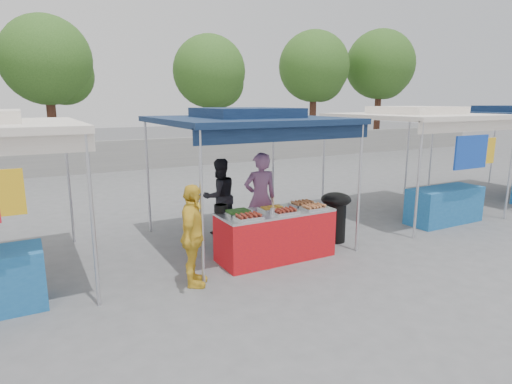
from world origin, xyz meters
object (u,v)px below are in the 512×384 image
vendor_woman (260,198)px  helper_man (220,196)px  customer_person (193,236)px  cooking_pot (221,208)px  vendor_table (275,235)px  wok_burner (336,212)px

vendor_woman → helper_man: (-0.42, 0.96, -0.10)m
vendor_woman → customer_person: 2.20m
cooking_pot → vendor_woman: vendor_woman is taller
cooking_pot → customer_person: (-0.79, -0.76, -0.15)m
vendor_table → customer_person: size_ratio=1.31×
helper_man → vendor_table: bearing=91.7°
cooking_pot → helper_man: size_ratio=0.15×
customer_person → vendor_woman: bearing=-26.5°
vendor_woman → customer_person: size_ratio=1.15×
wok_burner → customer_person: (-3.15, -0.62, 0.19)m
helper_man → customer_person: (-1.40, -2.20, -0.01)m
vendor_table → customer_person: (-1.65, -0.40, 0.34)m
cooking_pot → wok_burner: 2.39m
vendor_woman → helper_man: bearing=-56.9°
cooking_pot → wok_burner: (2.36, -0.13, -0.34)m
vendor_table → customer_person: bearing=-166.5°
customer_person → helper_man: bearing=-3.2°
vendor_woman → helper_man: 1.05m
customer_person → vendor_table: bearing=-47.3°
vendor_table → helper_man: size_ratio=1.28×
vendor_woman → customer_person: (-1.82, -1.24, -0.11)m
wok_burner → cooking_pot: bearing=173.2°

